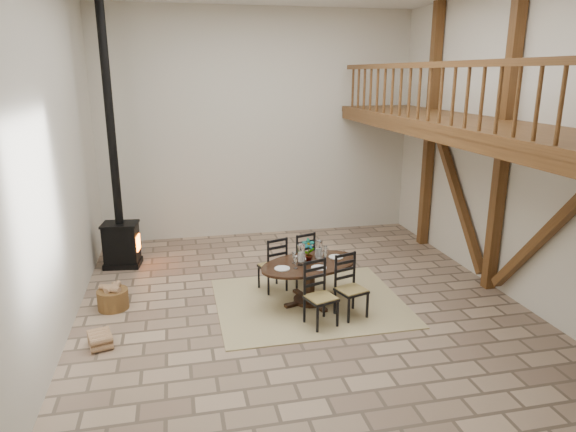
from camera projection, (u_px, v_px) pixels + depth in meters
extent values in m
plane|color=tan|center=(301.00, 305.00, 8.31)|extent=(8.00, 8.00, 0.00)
cube|color=beige|center=(259.00, 126.00, 11.40)|extent=(7.00, 0.02, 5.00)
cube|color=beige|center=(431.00, 228.00, 3.88)|extent=(7.00, 0.02, 5.00)
cube|color=beige|center=(51.00, 160.00, 6.91)|extent=(0.02, 8.00, 5.00)
cube|color=beige|center=(510.00, 145.00, 8.37)|extent=(0.02, 8.00, 5.00)
cube|color=brown|center=(504.00, 145.00, 8.34)|extent=(0.18, 0.18, 5.00)
cube|color=brown|center=(430.00, 129.00, 10.69)|extent=(0.18, 0.18, 5.00)
cube|color=brown|center=(548.00, 232.00, 7.47)|extent=(0.14, 2.16, 2.54)
cube|color=brown|center=(457.00, 194.00, 9.82)|extent=(0.14, 2.16, 2.54)
cube|color=brown|center=(506.00, 126.00, 8.26)|extent=(0.20, 7.80, 0.20)
cube|color=brown|center=(468.00, 124.00, 8.11)|extent=(1.60, 7.80, 0.12)
cube|color=brown|center=(427.00, 132.00, 7.99)|extent=(0.18, 7.80, 0.22)
cube|color=brown|center=(432.00, 65.00, 7.72)|extent=(0.09, 7.60, 0.09)
cube|color=brown|center=(430.00, 93.00, 7.83)|extent=(0.06, 7.60, 0.86)
cube|color=tan|center=(309.00, 302.00, 8.40)|extent=(3.00, 2.50, 0.02)
ellipsoid|color=black|center=(310.00, 264.00, 8.22)|extent=(1.92, 1.49, 0.04)
cylinder|color=black|center=(310.00, 284.00, 8.32)|extent=(0.17, 0.17, 0.62)
cylinder|color=black|center=(309.00, 300.00, 8.39)|extent=(0.52, 0.52, 0.06)
cube|color=#9B8147|center=(321.00, 298.00, 7.53)|extent=(0.51, 0.50, 0.04)
cube|color=black|center=(321.00, 312.00, 7.59)|extent=(0.49, 0.49, 0.43)
cube|color=black|center=(315.00, 277.00, 7.61)|extent=(0.35, 0.14, 0.56)
cube|color=#9B8147|center=(351.00, 290.00, 7.80)|extent=(0.51, 0.50, 0.04)
cube|color=black|center=(351.00, 304.00, 7.86)|extent=(0.49, 0.49, 0.43)
cube|color=black|center=(345.00, 270.00, 7.88)|extent=(0.35, 0.14, 0.56)
cube|color=#9B8147|center=(272.00, 266.00, 8.77)|extent=(0.51, 0.50, 0.04)
cube|color=black|center=(273.00, 279.00, 8.83)|extent=(0.49, 0.49, 0.43)
cube|color=black|center=(277.00, 255.00, 8.55)|extent=(0.35, 0.14, 0.56)
cube|color=#9B8147|center=(300.00, 260.00, 9.04)|extent=(0.51, 0.50, 0.04)
cube|color=black|center=(300.00, 273.00, 9.10)|extent=(0.49, 0.49, 0.43)
cube|color=black|center=(306.00, 249.00, 8.82)|extent=(0.35, 0.14, 0.56)
cube|color=white|center=(310.00, 262.00, 8.21)|extent=(1.44, 1.02, 0.01)
cube|color=white|center=(310.00, 258.00, 8.19)|extent=(0.88, 0.52, 0.18)
cylinder|color=white|center=(301.00, 255.00, 8.09)|extent=(0.12, 0.12, 0.34)
cylinder|color=white|center=(319.00, 251.00, 8.25)|extent=(0.12, 0.12, 0.34)
cylinder|color=white|center=(301.00, 260.00, 8.11)|extent=(0.06, 0.06, 0.16)
cylinder|color=white|center=(319.00, 256.00, 8.28)|extent=(0.06, 0.06, 0.16)
imported|color=#4C723F|center=(308.00, 250.00, 8.20)|extent=(0.24, 0.20, 0.39)
cube|color=black|center=(123.00, 263.00, 10.00)|extent=(0.73, 0.60, 0.10)
cube|color=black|center=(121.00, 243.00, 9.89)|extent=(0.67, 0.54, 0.72)
cube|color=#FF590C|center=(138.00, 243.00, 9.92)|extent=(0.06, 0.29, 0.29)
cube|color=black|center=(120.00, 224.00, 9.79)|extent=(0.72, 0.59, 0.04)
cylinder|color=black|center=(109.00, 113.00, 9.22)|extent=(0.15, 0.15, 4.13)
cylinder|color=brown|center=(113.00, 299.00, 8.16)|extent=(0.48, 0.48, 0.32)
cube|color=tan|center=(112.00, 288.00, 8.11)|extent=(0.26, 0.26, 0.09)
cube|color=tan|center=(100.00, 340.00, 7.04)|extent=(0.39, 0.46, 0.20)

